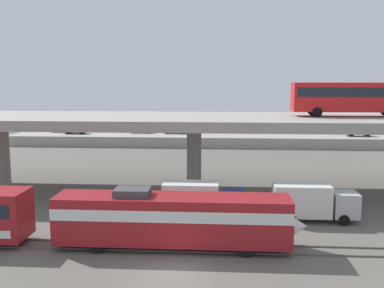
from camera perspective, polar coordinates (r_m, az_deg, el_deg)
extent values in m
plane|color=#605B54|center=(28.25, -2.42, -15.96)|extent=(260.00, 260.00, 0.00)
cube|color=#59544C|center=(31.19, -1.75, -13.43)|extent=(110.00, 0.12, 0.12)
cube|color=#59544C|center=(32.61, -1.48, -12.44)|extent=(110.00, 0.12, 0.12)
cube|color=maroon|center=(31.27, -2.50, -9.45)|extent=(16.05, 3.00, 3.20)
cube|color=silver|center=(31.10, -2.51, -8.44)|extent=(16.05, 3.04, 0.77)
cone|color=silver|center=(31.54, 12.38, -10.09)|extent=(2.19, 2.85, 2.85)
cube|color=black|center=(30.98, 9.42, -7.99)|extent=(2.19, 2.70, 1.02)
cube|color=#3F3F42|center=(31.18, -7.55, -6.03)|extent=(2.40, 1.80, 0.50)
cylinder|color=black|center=(32.93, 6.67, -11.51)|extent=(0.96, 0.18, 0.96)
cylinder|color=black|center=(30.40, 6.92, -13.23)|extent=(0.96, 0.18, 0.96)
cylinder|color=black|center=(33.93, -10.83, -11.00)|extent=(0.96, 0.18, 0.96)
cylinder|color=black|center=(31.49, -12.10, -12.58)|extent=(0.96, 0.18, 0.96)
cube|color=#9E998E|center=(45.89, 0.26, 2.92)|extent=(96.00, 12.77, 0.99)
cylinder|color=#9E998E|center=(51.85, -22.87, -1.47)|extent=(1.50, 1.50, 6.83)
cylinder|color=#9E998E|center=(46.42, 0.26, -1.89)|extent=(1.50, 1.50, 6.83)
cube|color=red|center=(48.29, 19.68, 5.62)|extent=(12.00, 2.55, 2.90)
cube|color=black|center=(48.27, 19.71, 6.24)|extent=(11.52, 2.59, 0.93)
cube|color=black|center=(47.02, 12.67, 6.26)|extent=(0.08, 2.30, 1.74)
cylinder|color=black|center=(46.31, 15.56, 3.91)|extent=(1.00, 0.26, 1.00)
cylinder|color=black|center=(48.68, 14.99, 4.13)|extent=(1.00, 0.26, 1.00)
cube|color=navy|center=(37.79, 5.19, -7.35)|extent=(2.00, 2.30, 2.00)
cube|color=silver|center=(37.79, -0.16, -6.85)|extent=(4.60, 2.30, 2.60)
cylinder|color=black|center=(39.11, 4.70, -8.33)|extent=(0.88, 0.28, 0.88)
cylinder|color=black|center=(37.02, 4.75, -9.30)|extent=(0.88, 0.28, 0.88)
cylinder|color=black|center=(39.27, -1.53, -8.24)|extent=(0.88, 0.28, 0.88)
cylinder|color=black|center=(37.19, -1.85, -9.19)|extent=(0.88, 0.28, 0.88)
cube|color=#B7B7BC|center=(39.09, 18.77, -7.24)|extent=(2.00, 2.30, 2.00)
cube|color=silver|center=(38.26, 13.69, -6.90)|extent=(4.60, 2.30, 2.60)
cylinder|color=black|center=(40.30, 17.91, -8.21)|extent=(0.88, 0.28, 0.88)
cylinder|color=black|center=(38.28, 18.70, -9.12)|extent=(0.88, 0.28, 0.88)
cylinder|color=black|center=(39.49, 11.90, -8.32)|extent=(0.88, 0.28, 0.88)
cylinder|color=black|center=(37.43, 12.36, -9.27)|extent=(0.88, 0.28, 0.88)
cube|color=#9E998E|center=(81.36, 1.82, 0.69)|extent=(69.11, 11.71, 1.78)
cube|color=#0C4C26|center=(85.83, 17.82, 1.74)|extent=(4.35, 1.71, 0.70)
cube|color=#1E232B|center=(85.72, 17.70, 2.14)|extent=(1.92, 1.51, 0.48)
cylinder|color=black|center=(86.99, 18.55, 1.56)|extent=(0.64, 0.20, 0.64)
cylinder|color=black|center=(85.42, 18.82, 1.43)|extent=(0.64, 0.20, 0.64)
cylinder|color=black|center=(86.34, 16.81, 1.59)|extent=(0.64, 0.20, 0.64)
cylinder|color=black|center=(84.77, 17.06, 1.46)|extent=(0.64, 0.20, 0.64)
cube|color=silver|center=(81.68, -2.03, 1.82)|extent=(4.64, 1.85, 0.70)
cube|color=#1E232B|center=(81.59, -1.87, 2.23)|extent=(2.04, 1.63, 0.48)
cylinder|color=black|center=(81.01, -3.10, 1.51)|extent=(0.64, 0.20, 0.64)
cylinder|color=black|center=(82.74, -2.96, 1.65)|extent=(0.64, 0.20, 0.64)
cylinder|color=black|center=(80.71, -1.07, 1.50)|extent=(0.64, 0.20, 0.64)
cylinder|color=black|center=(82.45, -0.97, 1.64)|extent=(0.64, 0.20, 0.64)
cube|color=black|center=(83.90, -14.54, 1.73)|extent=(4.09, 1.72, 0.70)
cube|color=#1E232B|center=(83.77, -14.42, 2.13)|extent=(1.80, 1.51, 0.48)
cylinder|color=black|center=(83.58, -15.53, 1.43)|extent=(0.64, 0.20, 0.64)
cylinder|color=black|center=(85.11, -15.17, 1.56)|extent=(0.64, 0.20, 0.64)
cylinder|color=black|center=(82.78, -13.88, 1.43)|extent=(0.64, 0.20, 0.64)
cylinder|color=black|center=(84.32, -13.54, 1.56)|extent=(0.64, 0.20, 0.64)
cube|color=navy|center=(84.03, 2.51, 2.00)|extent=(4.69, 1.84, 0.70)
cube|color=#1E232B|center=(83.96, 2.67, 2.40)|extent=(2.06, 1.62, 0.48)
cylinder|color=black|center=(83.25, 1.49, 1.70)|extent=(0.64, 0.20, 0.64)
cylinder|color=black|center=(84.98, 1.54, 1.84)|extent=(0.64, 0.20, 0.64)
cylinder|color=black|center=(83.18, 3.49, 1.68)|extent=(0.64, 0.20, 0.64)
cylinder|color=black|center=(84.91, 3.50, 1.82)|extent=(0.64, 0.20, 0.64)
cube|color=#9E998C|center=(83.04, -6.51, 1.88)|extent=(4.11, 1.81, 0.70)
cube|color=#1E232B|center=(82.94, -6.38, 2.28)|extent=(1.81, 1.59, 0.48)
cylinder|color=black|center=(82.48, -7.48, 1.57)|extent=(0.64, 0.20, 0.64)
cylinder|color=black|center=(84.16, -7.26, 1.71)|extent=(0.64, 0.20, 0.64)
cylinder|color=black|center=(82.02, -5.74, 1.57)|extent=(0.64, 0.20, 0.64)
cylinder|color=black|center=(83.70, -5.54, 1.70)|extent=(0.64, 0.20, 0.64)
cube|color=#B7B7BC|center=(82.84, 20.33, 1.40)|extent=(4.42, 1.88, 0.70)
cube|color=#1E232B|center=(82.84, 20.50, 1.80)|extent=(1.95, 1.65, 0.48)
cylinder|color=black|center=(81.65, 19.57, 1.10)|extent=(0.64, 0.20, 0.64)
cylinder|color=black|center=(83.35, 19.25, 1.25)|extent=(0.64, 0.20, 0.64)
cylinder|color=black|center=(82.43, 21.41, 1.07)|extent=(0.64, 0.20, 0.64)
cylinder|color=black|center=(84.12, 21.05, 1.22)|extent=(0.64, 0.20, 0.64)
cube|color=#B7B7BC|center=(83.80, 7.60, 1.92)|extent=(4.40, 1.85, 0.70)
cube|color=#1E232B|center=(83.73, 7.46, 2.32)|extent=(1.94, 1.63, 0.48)
cylinder|color=black|center=(84.81, 8.48, 1.74)|extent=(0.64, 0.20, 0.64)
cylinder|color=black|center=(83.07, 8.57, 1.60)|extent=(0.64, 0.20, 0.64)
cylinder|color=black|center=(84.63, 6.63, 1.76)|extent=(0.64, 0.20, 0.64)
cylinder|color=black|center=(82.89, 6.69, 1.62)|extent=(0.64, 0.20, 0.64)
cube|color=silver|center=(87.07, -15.93, 1.91)|extent=(4.51, 1.81, 0.70)
cube|color=#1E232B|center=(87.09, -16.08, 2.29)|extent=(1.99, 1.59, 0.48)
cylinder|color=black|center=(87.45, -14.87, 1.74)|extent=(0.64, 0.20, 0.64)
cylinder|color=black|center=(85.84, -15.23, 1.61)|extent=(0.64, 0.20, 0.64)
cylinder|color=black|center=(88.39, -16.59, 1.74)|extent=(0.64, 0.20, 0.64)
cylinder|color=black|center=(86.79, -16.98, 1.61)|extent=(0.64, 0.20, 0.64)
cube|color=#2D5170|center=(104.29, 2.28, 1.87)|extent=(140.00, 36.00, 0.01)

